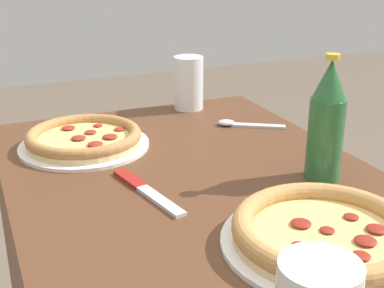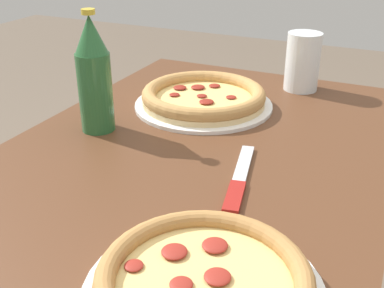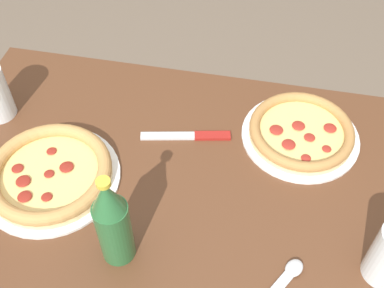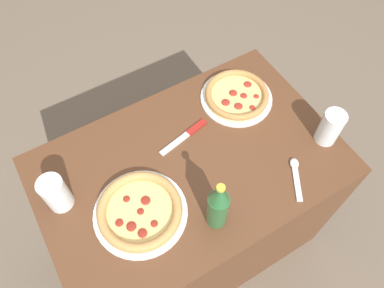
# 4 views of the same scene
# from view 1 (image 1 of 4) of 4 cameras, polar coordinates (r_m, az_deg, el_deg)

# --- Properties ---
(pizza_margherita) EXTENTS (0.31, 0.31, 0.05)m
(pizza_margherita) POSITION_cam_1_polar(r_m,az_deg,el_deg) (0.83, 14.00, -9.23)
(pizza_margherita) COLOR white
(pizza_margherita) RESTS_ON table
(pizza_pepperoni) EXTENTS (0.29, 0.29, 0.04)m
(pizza_pepperoni) POSITION_cam_1_polar(r_m,az_deg,el_deg) (1.20, -11.44, 0.54)
(pizza_pepperoni) COLOR white
(pizza_pepperoni) RESTS_ON table
(glass_cola) EXTENTS (0.08, 0.08, 0.14)m
(glass_cola) POSITION_cam_1_polar(r_m,az_deg,el_deg) (1.44, -0.37, 6.36)
(glass_cola) COLOR white
(glass_cola) RESTS_ON table
(beer_bottle) EXTENTS (0.07, 0.07, 0.24)m
(beer_bottle) POSITION_cam_1_polar(r_m,az_deg,el_deg) (1.02, 14.17, 2.31)
(beer_bottle) COLOR #286033
(beer_bottle) RESTS_ON table
(knife) EXTENTS (0.22, 0.07, 0.01)m
(knife) POSITION_cam_1_polar(r_m,az_deg,el_deg) (0.98, -5.08, -4.86)
(knife) COLOR maroon
(knife) RESTS_ON table
(spoon) EXTENTS (0.11, 0.15, 0.01)m
(spoon) POSITION_cam_1_polar(r_m,az_deg,el_deg) (1.32, 5.18, 2.14)
(spoon) COLOR silver
(spoon) RESTS_ON table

